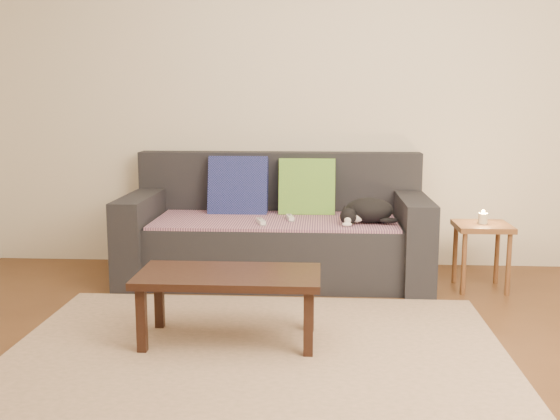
{
  "coord_description": "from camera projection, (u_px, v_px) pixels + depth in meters",
  "views": [
    {
      "loc": [
        0.31,
        -2.97,
        1.25
      ],
      "look_at": [
        0.05,
        1.2,
        0.55
      ],
      "focal_mm": 42.0,
      "sensor_mm": 36.0,
      "label": 1
    }
  ],
  "objects": [
    {
      "name": "ground",
      "position": [
        254.0,
        364.0,
        3.15
      ],
      "size": [
        4.5,
        4.5,
        0.0
      ],
      "primitive_type": "plane",
      "color": "brown",
      "rests_on": "ground"
    },
    {
      "name": "back_wall",
      "position": [
        280.0,
        94.0,
        4.9
      ],
      "size": [
        4.5,
        0.04,
        2.6
      ],
      "primitive_type": "cube",
      "color": "beige",
      "rests_on": "ground"
    },
    {
      "name": "side_table",
      "position": [
        482.0,
        235.0,
        4.35
      ],
      "size": [
        0.36,
        0.36,
        0.44
      ],
      "color": "brown",
      "rests_on": "ground"
    },
    {
      "name": "coffee_table",
      "position": [
        229.0,
        282.0,
        3.37
      ],
      "size": [
        0.94,
        0.47,
        0.38
      ],
      "color": "black",
      "rests_on": "rug"
    },
    {
      "name": "wii_remote_a",
      "position": [
        261.0,
        222.0,
        4.35
      ],
      "size": [
        0.08,
        0.15,
        0.03
      ],
      "primitive_type": "cube",
      "rotation": [
        0.0,
        0.0,
        1.87
      ],
      "color": "white",
      "rests_on": "throw_blanket"
    },
    {
      "name": "wii_remote_b",
      "position": [
        290.0,
        218.0,
        4.49
      ],
      "size": [
        0.07,
        0.15,
        0.03
      ],
      "primitive_type": "cube",
      "rotation": [
        0.0,
        0.0,
        1.77
      ],
      "color": "white",
      "rests_on": "throw_blanket"
    },
    {
      "name": "throw_blanket",
      "position": [
        275.0,
        220.0,
        4.54
      ],
      "size": [
        1.66,
        0.74,
        0.02
      ],
      "primitive_type": "cube",
      "color": "#482B51",
      "rests_on": "sofa"
    },
    {
      "name": "cushion_green",
      "position": [
        307.0,
        187.0,
        4.75
      ],
      "size": [
        0.41,
        0.18,
        0.42
      ],
      "primitive_type": "cube",
      "rotation": [
        -0.21,
        0.0,
        0.0
      ],
      "color": "#0C4E33",
      "rests_on": "throw_blanket"
    },
    {
      "name": "sofa",
      "position": [
        276.0,
        235.0,
        4.65
      ],
      "size": [
        2.1,
        0.94,
        0.87
      ],
      "color": "#232328",
      "rests_on": "ground"
    },
    {
      "name": "cushion_navy",
      "position": [
        238.0,
        186.0,
        4.78
      ],
      "size": [
        0.43,
        0.21,
        0.44
      ],
      "primitive_type": "cube",
      "rotation": [
        -0.25,
        0.0,
        0.0
      ],
      "color": "#0F1B42",
      "rests_on": "throw_blanket"
    },
    {
      "name": "candle",
      "position": [
        483.0,
        218.0,
        4.33
      ],
      "size": [
        0.06,
        0.06,
        0.09
      ],
      "color": "beige",
      "rests_on": "side_table"
    },
    {
      "name": "rug",
      "position": [
        257.0,
        351.0,
        3.3
      ],
      "size": [
        2.5,
        1.8,
        0.01
      ],
      "primitive_type": "cube",
      "color": "tan",
      "rests_on": "ground"
    },
    {
      "name": "cat",
      "position": [
        367.0,
        211.0,
        4.37
      ],
      "size": [
        0.39,
        0.29,
        0.17
      ],
      "rotation": [
        0.0,
        0.0,
        -0.01
      ],
      "color": "black",
      "rests_on": "throw_blanket"
    }
  ]
}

